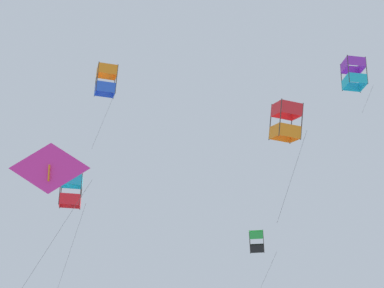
% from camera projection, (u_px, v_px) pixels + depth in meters
% --- Properties ---
extents(kite_box_highest, '(1.88, 1.85, 4.98)m').
position_uv_depth(kite_box_highest, '(354.00, 74.00, 44.16)').
color(kite_box_highest, purple).
extents(kite_box_upper_right, '(1.60, 1.78, 9.21)m').
position_uv_depth(kite_box_upper_right, '(71.00, 191.00, 37.83)').
color(kite_box_upper_right, '#1EB2C6').
extents(kite_delta_far_centre, '(3.73, 2.59, 9.89)m').
position_uv_depth(kite_delta_far_centre, '(50.00, 169.00, 34.70)').
color(kite_delta_far_centre, '#DB2D93').
extents(kite_box_near_left, '(2.00, 2.03, 7.68)m').
position_uv_depth(kite_box_near_left, '(286.00, 122.00, 36.15)').
color(kite_box_near_left, red).
extents(kite_box_low_drifter, '(1.98, 1.72, 4.12)m').
position_uv_depth(kite_box_low_drifter, '(257.00, 242.00, 41.02)').
color(kite_box_low_drifter, green).
extents(kite_box_mid_left, '(1.36, 1.89, 6.70)m').
position_uv_depth(kite_box_mid_left, '(106.00, 81.00, 42.85)').
color(kite_box_mid_left, orange).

